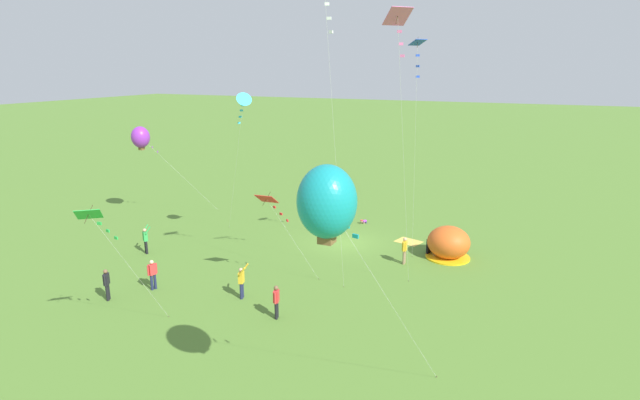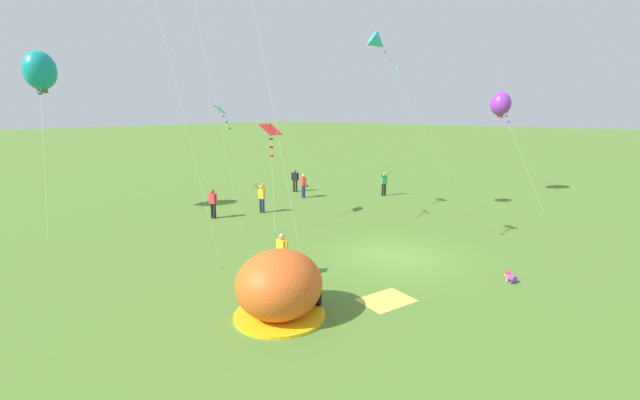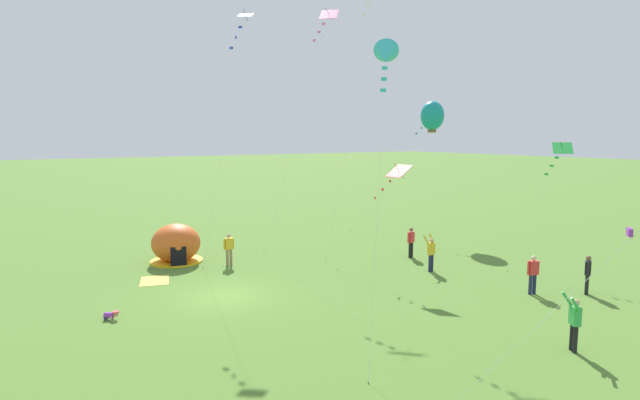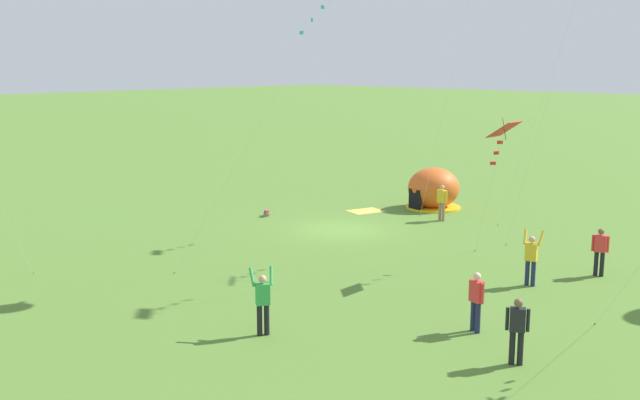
# 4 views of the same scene
# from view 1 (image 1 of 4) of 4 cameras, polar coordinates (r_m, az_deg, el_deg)

# --- Properties ---
(ground_plane) EXTENTS (300.00, 300.00, 0.00)m
(ground_plane) POSITION_cam_1_polar(r_m,az_deg,el_deg) (35.09, 2.97, -4.85)
(ground_plane) COLOR #517A2D
(popup_tent) EXTENTS (2.81, 2.81, 2.10)m
(popup_tent) POSITION_cam_1_polar(r_m,az_deg,el_deg) (33.01, 14.47, -4.79)
(popup_tent) COLOR #D8591E
(popup_tent) RESTS_ON ground
(picnic_blanket) EXTENTS (2.00, 1.73, 0.01)m
(picnic_blanket) POSITION_cam_1_polar(r_m,az_deg,el_deg) (35.71, 10.09, -4.70)
(picnic_blanket) COLOR gold
(picnic_blanket) RESTS_ON ground
(toddler_crawling) EXTENTS (0.44, 0.53, 0.32)m
(toddler_crawling) POSITION_cam_1_polar(r_m,az_deg,el_deg) (39.24, 4.99, -2.44)
(toddler_crawling) COLOR purple
(toddler_crawling) RESTS_ON ground
(person_with_toddler) EXTENTS (0.40, 0.52, 1.72)m
(person_with_toddler) POSITION_cam_1_polar(r_m,az_deg,el_deg) (28.68, -23.19, -8.71)
(person_with_toddler) COLOR black
(person_with_toddler) RESTS_ON ground
(person_watching_sky) EXTENTS (0.72, 0.66, 1.89)m
(person_watching_sky) POSITION_cam_1_polar(r_m,az_deg,el_deg) (34.64, -19.31, -4.23)
(person_watching_sky) COLOR black
(person_watching_sky) RESTS_ON ground
(person_near_tent) EXTENTS (0.25, 0.59, 1.72)m
(person_near_tent) POSITION_cam_1_polar(r_m,az_deg,el_deg) (31.48, 9.64, -5.56)
(person_near_tent) COLOR #8C7251
(person_near_tent) RESTS_ON ground
(person_far_back) EXTENTS (0.35, 0.57, 1.72)m
(person_far_back) POSITION_cam_1_polar(r_m,az_deg,el_deg) (29.09, -18.59, -7.92)
(person_far_back) COLOR #1E2347
(person_far_back) RESTS_ON ground
(person_center_field) EXTENTS (0.33, 0.57, 1.72)m
(person_center_field) POSITION_cam_1_polar(r_m,az_deg,el_deg) (24.72, -5.01, -11.33)
(person_center_field) COLOR black
(person_center_field) RESTS_ON ground
(person_flying_kite) EXTENTS (0.57, 0.69, 1.89)m
(person_flying_kite) POSITION_cam_1_polar(r_m,az_deg,el_deg) (26.91, -8.96, -9.10)
(person_flying_kite) COLOR #1E2347
(person_flying_kite) RESTS_ON ground
(kite_teal) EXTENTS (3.28, 6.31, 9.35)m
(kite_teal) POSITION_cam_1_polar(r_m,az_deg,el_deg) (13.74, 0.80, -0.23)
(kite_teal) COLOR silver
(kite_teal) RESTS_ON ground
(kite_pink) EXTENTS (1.33, 5.17, 14.30)m
(kite_pink) POSITION_cam_1_polar(r_m,az_deg,el_deg) (22.75, 8.95, 19.06)
(kite_pink) COLOR silver
(kite_pink) RESTS_ON ground
(kite_green) EXTENTS (1.25, 4.27, 6.57)m
(kite_green) POSITION_cam_1_polar(r_m,az_deg,el_deg) (21.99, -24.53, -1.92)
(kite_green) COLOR silver
(kite_green) RESTS_ON ground
(kite_blue) EXTENTS (1.00, 3.35, 13.44)m
(kite_blue) POSITION_cam_1_polar(r_m,az_deg,el_deg) (28.21, 11.08, 15.98)
(kite_blue) COLOR silver
(kite_blue) RESTS_ON ground
(kite_red) EXTENTS (2.58, 2.71, 5.52)m
(kite_red) POSITION_cam_1_polar(r_m,az_deg,el_deg) (26.58, -5.84, -0.21)
(kite_red) COLOR silver
(kite_red) RESTS_ON ground
(kite_purple) EXTENTS (4.55, 5.00, 7.44)m
(kite_purple) POSITION_cam_1_polar(r_m,az_deg,el_deg) (41.44, -19.83, 6.76)
(kite_purple) COLOR silver
(kite_purple) RESTS_ON ground
(kite_white) EXTENTS (1.27, 4.18, 15.55)m
(kite_white) POSITION_cam_1_polar(r_m,az_deg,el_deg) (22.60, 0.66, 21.89)
(kite_white) COLOR silver
(kite_white) RESTS_ON ground
(kite_cyan) EXTENTS (4.97, 4.70, 10.39)m
(kite_cyan) POSITION_cam_1_polar(r_m,az_deg,el_deg) (31.47, -8.82, 10.90)
(kite_cyan) COLOR silver
(kite_cyan) RESTS_ON ground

